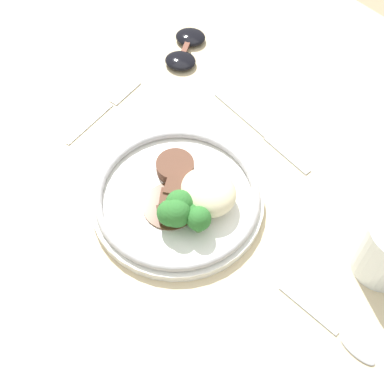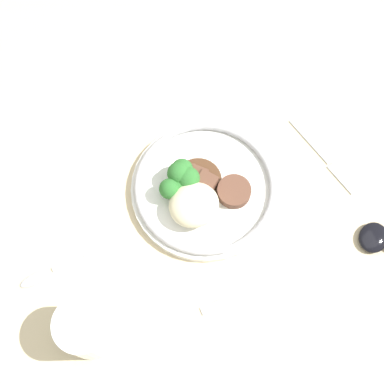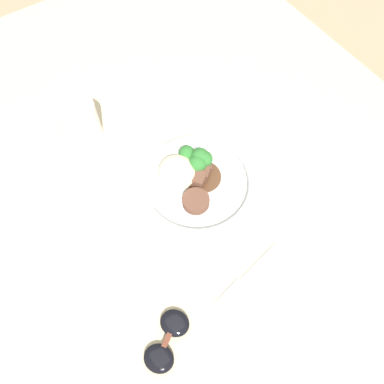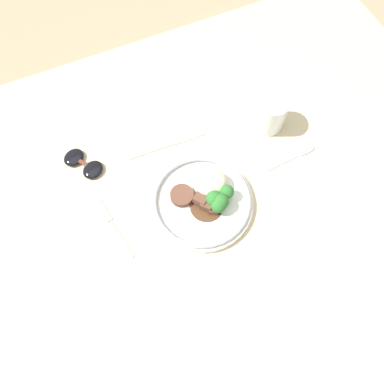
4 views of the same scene
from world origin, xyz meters
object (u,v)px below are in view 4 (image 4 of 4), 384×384
at_px(juice_glass, 270,114).
at_px(sunglasses, 83,164).
at_px(knife, 170,144).
at_px(plate, 204,198).
at_px(spoon, 301,154).
at_px(fork, 111,223).

height_order(juice_glass, sunglasses, juice_glass).
distance_m(knife, sunglasses, 0.23).
height_order(plate, knife, plate).
bearing_deg(juice_glass, spoon, -73.51).
xyz_separation_m(knife, sunglasses, (-0.23, 0.03, 0.01)).
height_order(spoon, sunglasses, sunglasses).
relative_size(plate, fork, 1.48).
height_order(plate, spoon, plate).
distance_m(fork, knife, 0.26).
distance_m(plate, juice_glass, 0.29).
distance_m(fork, spoon, 0.52).
height_order(juice_glass, fork, juice_glass).
bearing_deg(juice_glass, sunglasses, 170.61).
bearing_deg(juice_glass, plate, -151.76).
bearing_deg(sunglasses, juice_glass, -41.52).
xyz_separation_m(knife, spoon, (0.30, -0.17, 0.00)).
bearing_deg(juice_glass, fork, -168.61).
height_order(fork, spoon, spoon).
relative_size(juice_glass, spoon, 0.65).
bearing_deg(spoon, knife, 147.27).
bearing_deg(sunglasses, spoon, -52.88).
distance_m(knife, spoon, 0.34).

